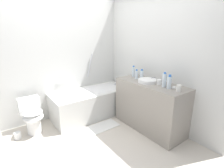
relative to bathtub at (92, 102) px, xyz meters
The scene contains 19 objects.
ground_plane 1.05m from the bathtub, 120.61° to the right, with size 3.79×3.79×0.00m, color beige.
wall_back_tiled 1.15m from the bathtub, 140.24° to the left, with size 3.19×0.10×2.47m, color silver.
wall_right_mirror 1.58m from the bathtub, 43.03° to the right, with size 0.10×2.90×2.47m, color silver.
bathtub is the anchor object (origin of this frame).
toilet 1.21m from the bathtub, behind, with size 0.36×0.51×0.64m.
vanity_counter 1.27m from the bathtub, 61.32° to the right, with size 0.55×1.34×0.89m, color gray.
sink_basin 1.34m from the bathtub, 61.66° to the right, with size 0.33×0.33×0.06m, color white.
sink_faucet 1.44m from the bathtub, 54.10° to the right, with size 0.12×0.15×0.07m.
water_bottle_0 1.66m from the bathtub, 66.88° to the right, with size 0.07×0.07×0.24m.
water_bottle_1 1.17m from the bathtub, 51.25° to the right, with size 0.06×0.06×0.18m.
water_bottle_2 1.12m from the bathtub, 41.90° to the right, with size 0.06×0.06×0.23m.
water_bottle_3 1.72m from the bathtub, 65.26° to the right, with size 0.07×0.07×0.20m.
water_bottle_4 1.74m from the bathtub, 68.76° to the right, with size 0.07×0.07×0.22m.
water_bottle_5 1.25m from the bathtub, 50.79° to the right, with size 0.07×0.07×0.19m.
drinking_glass_0 1.55m from the bathtub, 63.40° to the right, with size 0.08×0.08×0.09m, color white.
drinking_glass_1 1.87m from the bathtub, 70.69° to the right, with size 0.07×0.07×0.10m, color white.
soap_dish 1.78m from the bathtub, 66.49° to the right, with size 0.09×0.06×0.02m, color white.
bath_mat 0.66m from the bathtub, 99.43° to the right, with size 0.62×0.32×0.01m, color white.
toilet_paper_roll 1.50m from the bathtub, behind, with size 0.11×0.11×0.12m, color white.
Camera 1 is at (-1.13, -2.14, 1.73)m, focal length 26.88 mm.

